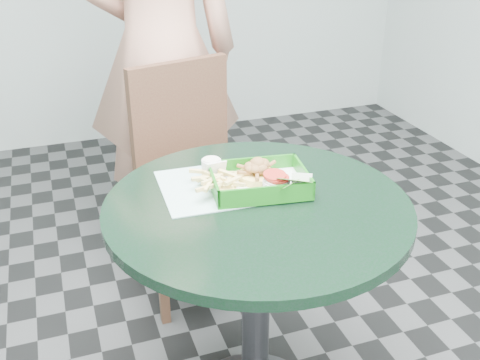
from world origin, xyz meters
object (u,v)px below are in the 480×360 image
object	(u,v)px
crab_sandwich	(256,175)
sauce_ramekin	(209,173)
cafe_table	(257,261)
food_basket	(259,190)
diner_person	(157,0)
dining_chair	(188,165)

from	to	relation	value
crab_sandwich	sauce_ramekin	distance (m)	0.13
cafe_table	food_basket	bearing A→B (deg)	66.29
crab_sandwich	sauce_ramekin	world-z (taller)	crab_sandwich
cafe_table	food_basket	size ratio (longest dim) A/B	3.14
diner_person	crab_sandwich	world-z (taller)	diner_person
dining_chair	sauce_ramekin	world-z (taller)	dining_chair
dining_chair	crab_sandwich	bearing A→B (deg)	-102.04
cafe_table	sauce_ramekin	xyz separation A→B (m)	(-0.09, 0.15, 0.22)
food_basket	sauce_ramekin	world-z (taller)	sauce_ramekin
crab_sandwich	cafe_table	bearing A→B (deg)	-107.68
cafe_table	crab_sandwich	xyz separation A→B (m)	(0.03, 0.10, 0.22)
dining_chair	diner_person	world-z (taller)	diner_person
diner_person	cafe_table	bearing A→B (deg)	100.71
dining_chair	sauce_ramekin	size ratio (longest dim) A/B	16.49
dining_chair	crab_sandwich	distance (m)	0.73
cafe_table	diner_person	xyz separation A→B (m)	(-0.02, 1.11, 0.55)
cafe_table	crab_sandwich	size ratio (longest dim) A/B	7.65
diner_person	sauce_ramekin	distance (m)	1.01
crab_sandwich	diner_person	bearing A→B (deg)	92.71
diner_person	sauce_ramekin	size ratio (longest dim) A/B	39.92
cafe_table	dining_chair	bearing A→B (deg)	89.85
cafe_table	dining_chair	size ratio (longest dim) A/B	0.89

